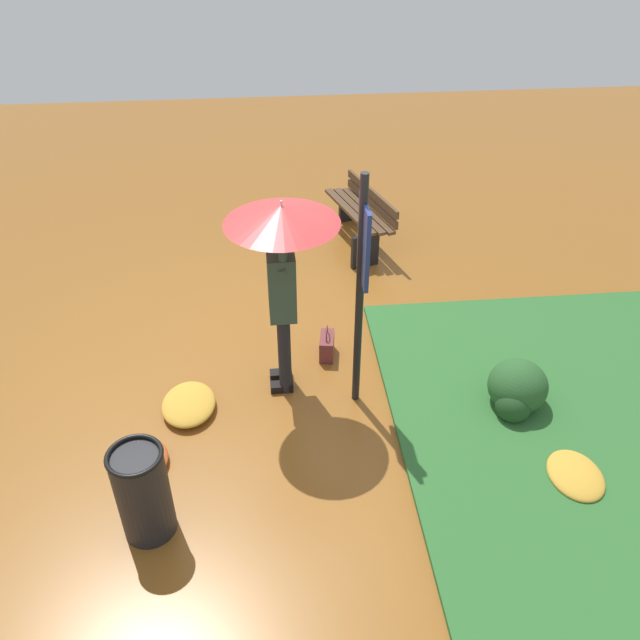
{
  "coord_description": "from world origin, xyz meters",
  "views": [
    {
      "loc": [
        5.1,
        -0.08,
        4.28
      ],
      "look_at": [
        0.39,
        0.37,
        0.85
      ],
      "focal_mm": 36.49,
      "sensor_mm": 36.0,
      "label": 1
    }
  ],
  "objects_px": {
    "trash_bin": "(143,492)",
    "info_sign_post": "(362,269)",
    "person_with_umbrella": "(282,251)",
    "handbag": "(327,346)",
    "park_bench": "(361,214)"
  },
  "relations": [
    {
      "from": "park_bench",
      "to": "person_with_umbrella",
      "type": "bearing_deg",
      "value": -21.73
    },
    {
      "from": "info_sign_post",
      "to": "trash_bin",
      "type": "height_order",
      "value": "info_sign_post"
    },
    {
      "from": "info_sign_post",
      "to": "handbag",
      "type": "bearing_deg",
      "value": -162.25
    },
    {
      "from": "trash_bin",
      "to": "info_sign_post",
      "type": "bearing_deg",
      "value": 126.26
    },
    {
      "from": "person_with_umbrella",
      "to": "handbag",
      "type": "distance_m",
      "value": 1.57
    },
    {
      "from": "person_with_umbrella",
      "to": "park_bench",
      "type": "distance_m",
      "value": 3.29
    },
    {
      "from": "park_bench",
      "to": "trash_bin",
      "type": "xyz_separation_m",
      "value": [
        4.37,
        -2.28,
        0.02
      ]
    },
    {
      "from": "info_sign_post",
      "to": "park_bench",
      "type": "bearing_deg",
      "value": 170.99
    },
    {
      "from": "person_with_umbrella",
      "to": "handbag",
      "type": "xyz_separation_m",
      "value": [
        -0.48,
        0.44,
        -1.42
      ]
    },
    {
      "from": "person_with_umbrella",
      "to": "handbag",
      "type": "height_order",
      "value": "person_with_umbrella"
    },
    {
      "from": "info_sign_post",
      "to": "trash_bin",
      "type": "xyz_separation_m",
      "value": [
        1.32,
        -1.8,
        -1.03
      ]
    },
    {
      "from": "park_bench",
      "to": "info_sign_post",
      "type": "bearing_deg",
      "value": -9.01
    },
    {
      "from": "handbag",
      "to": "trash_bin",
      "type": "xyz_separation_m",
      "value": [
        1.99,
        -1.58,
        0.29
      ]
    },
    {
      "from": "handbag",
      "to": "trash_bin",
      "type": "distance_m",
      "value": 2.56
    },
    {
      "from": "trash_bin",
      "to": "person_with_umbrella",
      "type": "bearing_deg",
      "value": 142.91
    }
  ]
}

